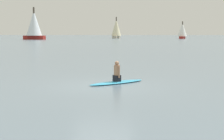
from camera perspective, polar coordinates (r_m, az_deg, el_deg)
The scene contains 6 objects.
ground_plane at distance 15.09m, azimuth -1.47°, elevation -2.60°, with size 400.00×400.00×0.00m, color slate.
surfboard at distance 15.86m, azimuth 0.79°, elevation -2.01°, with size 2.94×0.65×0.09m, color #339EC6.
person_paddler at distance 15.80m, azimuth 0.79°, elevation -0.36°, with size 0.38×0.39×0.92m.
sailboat_near_right at distance 102.10m, azimuth -12.48°, elevation 7.21°, with size 5.07×6.39×9.00m.
sailboat_far_left at distance 116.39m, azimuth 0.70°, elevation 6.75°, with size 4.75×3.95×6.98m.
sailboat_distant at distance 112.44m, azimuth 11.30°, elevation 6.28°, with size 4.32×3.67×5.36m.
Camera 1 is at (14.87, 1.11, 2.33)m, focal length 56.63 mm.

